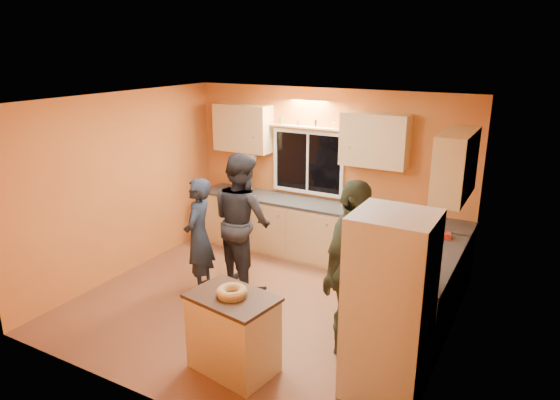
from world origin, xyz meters
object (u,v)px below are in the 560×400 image
Objects in this scene: island at (233,332)px; person_left at (199,236)px; person_center at (242,221)px; person_right at (351,269)px; refrigerator at (389,306)px.

island is 0.60× the size of person_left.
person_center reaches higher than person_left.
person_right is (2.26, -0.33, 0.18)m from person_left.
person_right is (-0.55, 0.45, 0.06)m from refrigerator.
person_right is at bearing 140.51° from refrigerator.
person_right reaches higher than island.
person_right reaches higher than person_left.
refrigerator is 1.14× the size of person_left.
refrigerator is 1.59m from island.
person_center is at bearing 122.03° from person_left.
island is 0.51× the size of person_center.
island is 0.49× the size of person_right.
refrigerator is at bearing -126.49° from person_right.
person_left is at bearing 73.60° from person_center.
island is 1.87m from person_left.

